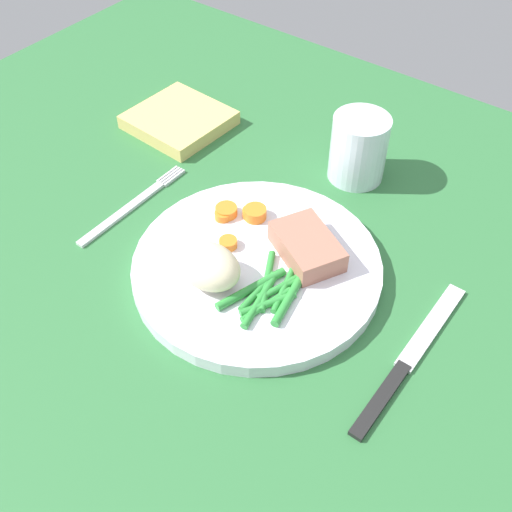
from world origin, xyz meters
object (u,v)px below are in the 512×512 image
(meat_portion, at_px, (307,246))
(napkin, at_px, (179,120))
(water_glass, at_px, (358,153))
(dinner_plate, at_px, (256,268))
(fork, at_px, (133,205))
(knife, at_px, (408,360))

(meat_portion, xyz_separation_m, napkin, (-0.28, 0.11, -0.02))
(meat_portion, relative_size, water_glass, 0.96)
(dinner_plate, height_order, fork, dinner_plate)
(dinner_plate, relative_size, fork, 1.56)
(dinner_plate, relative_size, meat_portion, 3.30)
(water_glass, bearing_deg, fork, -130.88)
(meat_portion, relative_size, fork, 0.47)
(meat_portion, height_order, fork, meat_portion)
(fork, bearing_deg, water_glass, 50.14)
(meat_portion, xyz_separation_m, water_glass, (-0.04, 0.16, 0.01))
(knife, distance_m, water_glass, 0.27)
(fork, relative_size, knife, 0.81)
(dinner_plate, distance_m, water_glass, 0.20)
(knife, bearing_deg, fork, -177.73)
(dinner_plate, bearing_deg, water_glass, 90.11)
(dinner_plate, relative_size, napkin, 2.20)
(water_glass, height_order, napkin, water_glass)
(water_glass, bearing_deg, napkin, -168.17)
(meat_portion, bearing_deg, dinner_plate, -130.60)
(knife, height_order, water_glass, water_glass)
(fork, bearing_deg, dinner_plate, 1.85)
(water_glass, bearing_deg, knife, -48.89)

